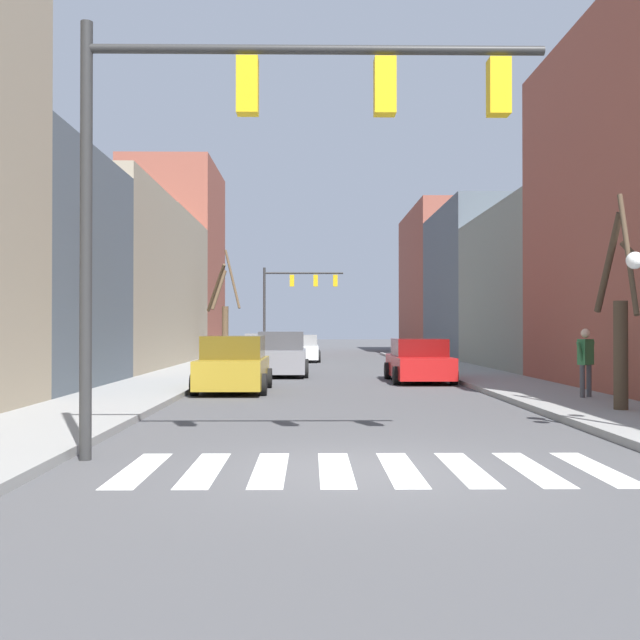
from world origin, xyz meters
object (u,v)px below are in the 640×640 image
object	(u,v)px
car_parked_right_near	(303,349)
street_tree_right_mid	(623,322)
car_driving_toward_lane	(282,355)
traffic_signal_far	(293,291)
street_tree_left_far	(224,314)
car_parked_right_far	(234,366)
car_at_intersection	(419,362)
pedestrian_on_left_sidewalk	(586,357)
traffic_signal_near	(256,134)
car_parked_left_near	(262,351)

from	to	relation	value
car_parked_right_near	street_tree_right_mid	distance (m)	28.23
car_driving_toward_lane	traffic_signal_far	bearing A→B (deg)	-179.85
traffic_signal_far	car_parked_right_near	bearing A→B (deg)	-85.65
car_driving_toward_lane	street_tree_left_far	size ratio (longest dim) A/B	0.71
car_driving_toward_lane	car_parked_right_far	xyz separation A→B (m)	(-1.18, -7.48, -0.04)
street_tree_left_far	street_tree_right_mid	bearing A→B (deg)	-65.82
car_driving_toward_lane	car_parked_right_near	distance (m)	13.17
street_tree_left_far	car_parked_right_near	bearing A→B (deg)	10.14
car_at_intersection	street_tree_right_mid	distance (m)	11.17
car_driving_toward_lane	car_parked_right_near	size ratio (longest dim) A/B	0.96
car_at_intersection	pedestrian_on_left_sidewalk	world-z (taller)	pedestrian_on_left_sidewalk
traffic_signal_near	car_at_intersection	distance (m)	17.19
traffic_signal_near	car_parked_left_near	world-z (taller)	traffic_signal_near
car_at_intersection	street_tree_left_far	xyz separation A→B (m)	(-8.91, 15.73, 2.03)
car_parked_left_near	traffic_signal_far	bearing A→B (deg)	-4.36
car_parked_left_near	car_parked_right_far	xyz separation A→B (m)	(0.09, -15.12, 0.02)
traffic_signal_near	car_parked_right_near	xyz separation A→B (m)	(0.37, 32.54, -4.09)
traffic_signal_near	car_driving_toward_lane	size ratio (longest dim) A/B	1.54
car_parked_left_near	street_tree_right_mid	bearing A→B (deg)	-156.72
traffic_signal_near	car_parked_right_near	size ratio (longest dim) A/B	1.48
pedestrian_on_left_sidewalk	street_tree_right_mid	xyz separation A→B (m)	(-0.27, -2.96, 0.89)
car_driving_toward_lane	car_parked_left_near	bearing A→B (deg)	-170.52
traffic_signal_near	pedestrian_on_left_sidewalk	bearing A→B (deg)	46.07
car_driving_toward_lane	pedestrian_on_left_sidewalk	distance (m)	13.90
car_parked_left_near	street_tree_left_far	bearing A→B (deg)	28.21
traffic_signal_far	car_parked_right_near	xyz separation A→B (m)	(0.79, -10.37, -3.92)
street_tree_left_far	car_parked_right_far	bearing A→B (deg)	-82.48
traffic_signal_near	street_tree_left_far	distance (m)	32.07
car_parked_right_near	car_parked_left_near	size ratio (longest dim) A/B	1.14
traffic_signal_far	car_parked_left_near	distance (m)	16.40
traffic_signal_far	street_tree_left_far	bearing A→B (deg)	-108.48
car_parked_right_far	street_tree_right_mid	xyz separation A→B (m)	(9.25, -6.59, 1.29)
traffic_signal_near	street_tree_right_mid	distance (m)	9.75
traffic_signal_far	car_parked_right_near	distance (m)	11.12
street_tree_right_mid	car_parked_left_near	bearing A→B (deg)	113.28
traffic_signal_far	street_tree_left_far	world-z (taller)	street_tree_left_far
traffic_signal_far	street_tree_right_mid	bearing A→B (deg)	-77.81
car_parked_right_near	traffic_signal_near	bearing A→B (deg)	-0.65
car_driving_toward_lane	car_at_intersection	bearing A→B (deg)	56.45
traffic_signal_far	car_parked_right_far	size ratio (longest dim) A/B	1.40
car_driving_toward_lane	traffic_signal_near	bearing A→B (deg)	1.06
car_at_intersection	street_tree_left_far	world-z (taller)	street_tree_left_far
car_parked_right_near	street_tree_left_far	size ratio (longest dim) A/B	0.74
traffic_signal_near	street_tree_left_far	size ratio (longest dim) A/B	1.10
traffic_signal_far	car_driving_toward_lane	xyz separation A→B (m)	(0.06, -23.52, -3.82)
car_parked_right_near	pedestrian_on_left_sidewalk	world-z (taller)	pedestrian_on_left_sidewalk
car_parked_right_near	car_at_intersection	size ratio (longest dim) A/B	0.98
car_parked_right_far	traffic_signal_near	bearing A→B (deg)	-172.63
pedestrian_on_left_sidewalk	street_tree_left_far	bearing A→B (deg)	80.19
traffic_signal_near	traffic_signal_far	world-z (taller)	traffic_signal_near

